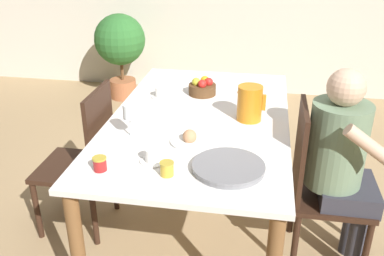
{
  "coord_description": "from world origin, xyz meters",
  "views": [
    {
      "loc": [
        0.35,
        -2.26,
        1.78
      ],
      "look_at": [
        0.0,
        -0.26,
        0.82
      ],
      "focal_mm": 40.0,
      "sensor_mm": 36.0,
      "label": 1
    }
  ],
  "objects_px": {
    "jam_jar_red": "(100,163)",
    "fruit_bowl": "(202,88)",
    "bread_plate": "(190,139)",
    "teacup_across": "(161,93)",
    "chair_opposite": "(85,159)",
    "serving_tray": "(228,167)",
    "red_pitcher": "(250,103)",
    "wine_glass_water": "(130,113)",
    "teacup_near_person": "(153,156)",
    "chair_person_side": "(318,184)",
    "potted_plant": "(120,45)",
    "person_seated": "(342,157)",
    "jam_jar_amber": "(167,168)"
  },
  "relations": [
    {
      "from": "jam_jar_red",
      "to": "fruit_bowl",
      "type": "height_order",
      "value": "fruit_bowl"
    },
    {
      "from": "bread_plate",
      "to": "jam_jar_red",
      "type": "bearing_deg",
      "value": -136.63
    },
    {
      "from": "teacup_across",
      "to": "fruit_bowl",
      "type": "xyz_separation_m",
      "value": [
        0.26,
        0.1,
        0.02
      ]
    },
    {
      "from": "chair_opposite",
      "to": "fruit_bowl",
      "type": "height_order",
      "value": "chair_opposite"
    },
    {
      "from": "serving_tray",
      "to": "red_pitcher",
      "type": "bearing_deg",
      "value": 83.94
    },
    {
      "from": "chair_opposite",
      "to": "fruit_bowl",
      "type": "relative_size",
      "value": 5.22
    },
    {
      "from": "wine_glass_water",
      "to": "jam_jar_red",
      "type": "xyz_separation_m",
      "value": [
        -0.04,
        -0.36,
        -0.1
      ]
    },
    {
      "from": "teacup_across",
      "to": "bread_plate",
      "type": "distance_m",
      "value": 0.67
    },
    {
      "from": "teacup_near_person",
      "to": "serving_tray",
      "type": "distance_m",
      "value": 0.36
    },
    {
      "from": "chair_person_side",
      "to": "jam_jar_red",
      "type": "relative_size",
      "value": 14.44
    },
    {
      "from": "teacup_across",
      "to": "fruit_bowl",
      "type": "bearing_deg",
      "value": 21.6
    },
    {
      "from": "chair_opposite",
      "to": "potted_plant",
      "type": "height_order",
      "value": "same"
    },
    {
      "from": "teacup_across",
      "to": "chair_opposite",
      "type": "bearing_deg",
      "value": -135.64
    },
    {
      "from": "serving_tray",
      "to": "teacup_near_person",
      "type": "bearing_deg",
      "value": 177.46
    },
    {
      "from": "person_seated",
      "to": "bread_plate",
      "type": "distance_m",
      "value": 0.8
    },
    {
      "from": "chair_opposite",
      "to": "jam_jar_red",
      "type": "xyz_separation_m",
      "value": [
        0.34,
        -0.55,
        0.32
      ]
    },
    {
      "from": "jam_jar_amber",
      "to": "teacup_across",
      "type": "bearing_deg",
      "value": 105.24
    },
    {
      "from": "chair_person_side",
      "to": "jam_jar_amber",
      "type": "height_order",
      "value": "chair_person_side"
    },
    {
      "from": "wine_glass_water",
      "to": "bread_plate",
      "type": "xyz_separation_m",
      "value": [
        0.32,
        -0.02,
        -0.11
      ]
    },
    {
      "from": "jam_jar_red",
      "to": "teacup_near_person",
      "type": "bearing_deg",
      "value": 27.77
    },
    {
      "from": "red_pitcher",
      "to": "fruit_bowl",
      "type": "relative_size",
      "value": 1.13
    },
    {
      "from": "chair_person_side",
      "to": "teacup_across",
      "type": "height_order",
      "value": "chair_person_side"
    },
    {
      "from": "serving_tray",
      "to": "teacup_across",
      "type": "bearing_deg",
      "value": 121.8
    },
    {
      "from": "chair_opposite",
      "to": "jam_jar_red",
      "type": "bearing_deg",
      "value": -148.36
    },
    {
      "from": "chair_person_side",
      "to": "person_seated",
      "type": "xyz_separation_m",
      "value": [
        0.09,
        -0.03,
        0.2
      ]
    },
    {
      "from": "red_pitcher",
      "to": "teacup_across",
      "type": "xyz_separation_m",
      "value": [
        -0.58,
        0.26,
        -0.07
      ]
    },
    {
      "from": "teacup_across",
      "to": "serving_tray",
      "type": "height_order",
      "value": "teacup_across"
    },
    {
      "from": "fruit_bowl",
      "to": "potted_plant",
      "type": "bearing_deg",
      "value": 123.77
    },
    {
      "from": "serving_tray",
      "to": "fruit_bowl",
      "type": "bearing_deg",
      "value": 105.63
    },
    {
      "from": "serving_tray",
      "to": "bread_plate",
      "type": "distance_m",
      "value": 0.32
    },
    {
      "from": "teacup_across",
      "to": "serving_tray",
      "type": "distance_m",
      "value": 0.99
    },
    {
      "from": "chair_person_side",
      "to": "teacup_near_person",
      "type": "relative_size",
      "value": 7.45
    },
    {
      "from": "teacup_near_person",
      "to": "jam_jar_amber",
      "type": "bearing_deg",
      "value": -48.77
    },
    {
      "from": "serving_tray",
      "to": "bread_plate",
      "type": "height_order",
      "value": "bread_plate"
    },
    {
      "from": "chair_person_side",
      "to": "serving_tray",
      "type": "relative_size",
      "value": 2.8
    },
    {
      "from": "chair_opposite",
      "to": "serving_tray",
      "type": "distance_m",
      "value": 1.06
    },
    {
      "from": "bread_plate",
      "to": "fruit_bowl",
      "type": "distance_m",
      "value": 0.7
    },
    {
      "from": "bread_plate",
      "to": "potted_plant",
      "type": "bearing_deg",
      "value": 116.34
    },
    {
      "from": "chair_person_side",
      "to": "person_seated",
      "type": "relative_size",
      "value": 0.81
    },
    {
      "from": "red_pitcher",
      "to": "bread_plate",
      "type": "distance_m",
      "value": 0.45
    },
    {
      "from": "teacup_near_person",
      "to": "red_pitcher",
      "type": "bearing_deg",
      "value": 53.36
    },
    {
      "from": "jam_jar_amber",
      "to": "red_pitcher",
      "type": "bearing_deg",
      "value": 63.87
    },
    {
      "from": "teacup_near_person",
      "to": "jam_jar_amber",
      "type": "distance_m",
      "value": 0.14
    },
    {
      "from": "bread_plate",
      "to": "person_seated",
      "type": "bearing_deg",
      "value": 9.56
    },
    {
      "from": "fruit_bowl",
      "to": "wine_glass_water",
      "type": "bearing_deg",
      "value": -112.26
    },
    {
      "from": "bread_plate",
      "to": "jam_jar_amber",
      "type": "height_order",
      "value": "bread_plate"
    },
    {
      "from": "jam_jar_amber",
      "to": "jam_jar_red",
      "type": "xyz_separation_m",
      "value": [
        -0.31,
        -0.01,
        0.0
      ]
    },
    {
      "from": "wine_glass_water",
      "to": "person_seated",
      "type": "bearing_deg",
      "value": 5.86
    },
    {
      "from": "chair_opposite",
      "to": "bread_plate",
      "type": "bearing_deg",
      "value": -106.81
    },
    {
      "from": "fruit_bowl",
      "to": "chair_opposite",
      "type": "bearing_deg",
      "value": -143.16
    }
  ]
}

